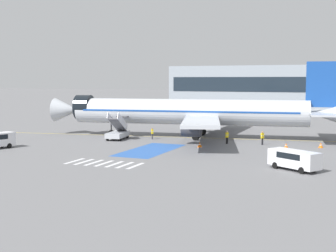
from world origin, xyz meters
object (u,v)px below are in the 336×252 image
at_px(ground_crew_1, 152,133).
at_px(traffic_cone_1, 286,146).
at_px(airliner, 193,112).
at_px(traffic_cone_0, 321,145).
at_px(ground_crew_2, 227,136).
at_px(traffic_cone_2, 200,145).
at_px(ground_crew_0, 262,137).
at_px(fuel_tanker, 280,116).
at_px(service_van_0, 294,158).
at_px(terminal_building, 302,86).
at_px(boarding_stairs_forward, 118,132).

relative_size(ground_crew_1, traffic_cone_1, 2.61).
xyz_separation_m(airliner, traffic_cone_0, (18.48, -3.66, -3.47)).
relative_size(ground_crew_2, traffic_cone_2, 2.65).
bearing_deg(traffic_cone_0, airliner, 168.79).
relative_size(ground_crew_0, traffic_cone_1, 2.86).
distance_m(fuel_tanker, ground_crew_0, 28.98).
xyz_separation_m(airliner, fuel_tanker, (8.79, 25.07, -2.10)).
bearing_deg(service_van_0, traffic_cone_2, -98.17).
distance_m(fuel_tanker, service_van_0, 45.81).
height_order(fuel_tanker, traffic_cone_2, fuel_tanker).
bearing_deg(airliner, traffic_cone_0, -110.63).
height_order(fuel_tanker, terminal_building, terminal_building).
relative_size(fuel_tanker, ground_crew_2, 5.16).
distance_m(airliner, terminal_building, 83.66).
xyz_separation_m(airliner, service_van_0, (17.31, -19.94, -2.67)).
bearing_deg(traffic_cone_2, traffic_cone_0, 20.31).
bearing_deg(ground_crew_1, airliner, -89.74).
distance_m(traffic_cone_2, terminal_building, 92.58).
bearing_deg(traffic_cone_1, ground_crew_1, 174.93).
relative_size(service_van_0, ground_crew_0, 2.92).
xyz_separation_m(ground_crew_1, ground_crew_2, (11.27, -0.59, 0.07)).
bearing_deg(ground_crew_0, ground_crew_1, 123.35).
relative_size(ground_crew_0, terminal_building, 0.02).
distance_m(boarding_stairs_forward, traffic_cone_0, 27.88).
bearing_deg(ground_crew_2, terminal_building, 33.87).
distance_m(airliner, ground_crew_0, 12.07).
distance_m(traffic_cone_0, traffic_cone_2, 15.27).
bearing_deg(ground_crew_1, terminal_building, -46.67).
relative_size(fuel_tanker, traffic_cone_1, 14.41).
bearing_deg(ground_crew_1, traffic_cone_2, -158.79).
height_order(ground_crew_0, ground_crew_1, ground_crew_0).
height_order(fuel_tanker, traffic_cone_0, fuel_tanker).
xyz_separation_m(ground_crew_0, traffic_cone_1, (3.37, -1.88, -0.73)).
bearing_deg(boarding_stairs_forward, ground_crew_2, -4.10).
distance_m(boarding_stairs_forward, traffic_cone_2, 13.78).
distance_m(traffic_cone_0, terminal_building, 88.16).
relative_size(boarding_stairs_forward, ground_crew_0, 3.04).
relative_size(boarding_stairs_forward, terminal_building, 0.07).
relative_size(ground_crew_0, ground_crew_1, 1.10).
bearing_deg(traffic_cone_0, traffic_cone_2, -159.69).
relative_size(boarding_stairs_forward, ground_crew_2, 3.11).
bearing_deg(service_van_0, traffic_cone_1, -137.11).
relative_size(service_van_0, terminal_building, 0.06).
bearing_deg(terminal_building, service_van_0, -83.76).
height_order(traffic_cone_0, terminal_building, terminal_building).
xyz_separation_m(boarding_stairs_forward, traffic_cone_2, (13.45, -2.92, -0.66)).
relative_size(traffic_cone_0, terminal_building, 0.01).
distance_m(boarding_stairs_forward, traffic_cone_1, 23.79).
xyz_separation_m(service_van_0, ground_crew_0, (-6.20, 16.13, -0.10)).
distance_m(service_van_0, ground_crew_0, 17.28).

